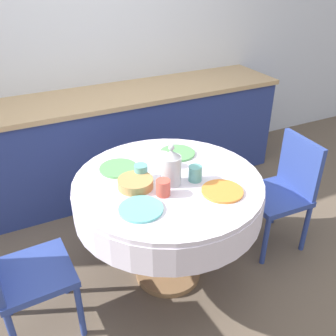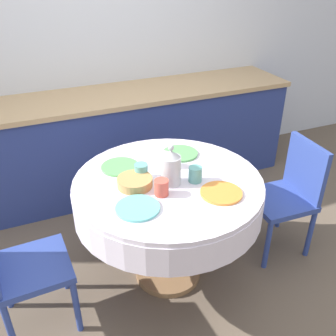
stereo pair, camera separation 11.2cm
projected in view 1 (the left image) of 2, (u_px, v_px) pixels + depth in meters
ground_plane at (168, 273)px, 2.59m from camera, size 12.00×12.00×0.00m
wall_back at (85, 37)px, 3.16m from camera, size 7.00×0.05×2.60m
kitchen_counter at (106, 144)px, 3.33m from camera, size 3.24×0.64×0.89m
dining_table at (168, 198)px, 2.27m from camera, size 1.13×1.13×0.76m
chair_left at (284, 188)px, 2.67m from camera, size 0.42×0.42×0.83m
chair_right at (18, 271)px, 1.97m from camera, size 0.42×0.42×0.83m
plate_near_left at (141, 209)px, 1.94m from camera, size 0.23×0.23×0.01m
cup_near_left at (163, 188)px, 2.05m from camera, size 0.08×0.08×0.09m
plate_near_right at (222, 191)px, 2.09m from camera, size 0.23×0.23×0.01m
cup_near_right at (195, 173)px, 2.18m from camera, size 0.08×0.08×0.09m
plate_far_left at (118, 168)px, 2.31m from camera, size 0.23×0.23×0.01m
cup_far_left at (141, 172)px, 2.19m from camera, size 0.08×0.08×0.09m
plate_far_right at (177, 153)px, 2.48m from camera, size 0.23×0.23×0.01m
cup_far_right at (162, 160)px, 2.32m from camera, size 0.08×0.08×0.09m
coffee_carafe at (171, 167)px, 2.12m from camera, size 0.11×0.11×0.25m
bread_basket at (135, 183)px, 2.12m from camera, size 0.20×0.20×0.05m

